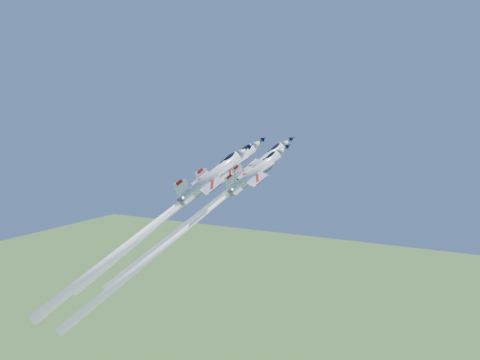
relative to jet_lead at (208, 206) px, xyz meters
The scene contains 4 objects.
jet_lead is the anchor object (origin of this frame).
jet_left 6.89m from the jet_lead, behind, with size 25.99×28.32×33.51m.
jet_right 7.89m from the jet_lead, 93.45° to the right, with size 27.79×30.62×37.06m.
jet_slot 11.17m from the jet_lead, 128.71° to the right, with size 27.29×29.75×35.27m.
Camera 1 is at (49.11, -91.66, 95.40)m, focal length 40.00 mm.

